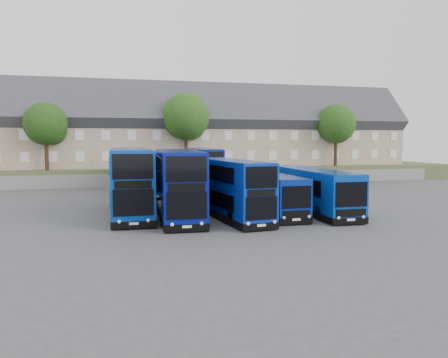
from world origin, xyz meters
The scene contains 15 objects.
ground centered at (0.00, 0.00, 0.00)m, with size 120.00×120.00×0.00m, color #46464B.
retaining_wall centered at (0.00, 24.00, 0.75)m, with size 70.00×0.40×1.50m, color slate.
earth_bank centered at (0.00, 34.00, 1.00)m, with size 80.00×20.00×2.00m, color brown.
terrace_row centered at (3.00, 30.00, 6.60)m, with size 60.00×10.40×11.20m.
dd_front_left centered at (-5.54, 4.44, 2.32)m, with size 2.75×11.89×4.72m.
dd_front_mid centered at (-2.32, 2.60, 2.27)m, with size 3.27×11.75×4.62m.
dd_front_right centered at (1.18, 1.12, 1.96)m, with size 3.30×10.22×3.99m.
dd_rear_left centered at (-3.74, 16.53, 2.09)m, with size 3.28×10.87×4.26m.
dd_rear_right centered at (2.25, 16.55, 2.22)m, with size 3.24×11.47×4.51m.
coach_east_a centered at (4.42, 2.72, 1.43)m, with size 2.26×10.69×2.92m.
coach_east_b centered at (7.86, 2.36, 1.57)m, with size 2.76×11.81×3.21m.
tree_west centered at (-13.85, 25.10, 7.05)m, with size 4.80×4.80×7.65m.
tree_mid centered at (2.15, 25.60, 8.07)m, with size 5.76×5.76×9.18m.
tree_east centered at (22.15, 25.10, 7.39)m, with size 5.12×5.12×8.16m.
tree_far centered at (28.15, 32.10, 7.73)m, with size 5.44×5.44×8.67m.
Camera 1 is at (-6.61, -27.72, 5.33)m, focal length 35.00 mm.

